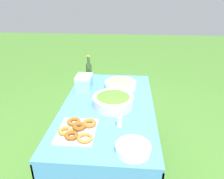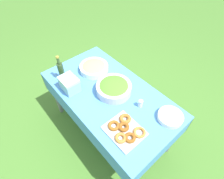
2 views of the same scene
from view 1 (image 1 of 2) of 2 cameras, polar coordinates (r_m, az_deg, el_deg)
The scene contains 9 objects.
ground_plane at distance 2.32m, azimuth -0.92°, elevation -19.75°, with size 14.00×14.00×0.00m, color #477A2D.
picnic_table at distance 1.94m, azimuth -1.04°, elevation -6.58°, with size 1.43×0.78×0.72m.
salad_bowl at distance 1.84m, azimuth 0.32°, elevation -2.82°, with size 0.35×0.35×0.11m.
pasta_bowl at distance 2.19m, azimuth 2.23°, elevation 1.44°, with size 0.31×0.31×0.08m.
donut_platter at distance 1.56m, azimuth -9.00°, elevation -10.32°, with size 0.32×0.28×0.05m.
plate_stack at distance 1.39m, azimuth 5.52°, elevation -15.08°, with size 0.22×0.22×0.05m.
olive_oil_bottle at distance 2.29m, azimuth -6.02°, elevation 4.44°, with size 0.06×0.06×0.30m.
cooler_box at distance 2.15m, azimuth -7.28°, elevation 1.76°, with size 0.18×0.15×0.15m.
salt_shaker at distance 1.59m, azimuth 1.92°, elevation -8.47°, with size 0.04×0.04×0.08m.
Camera 1 is at (1.64, 0.17, 1.63)m, focal length 35.00 mm.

